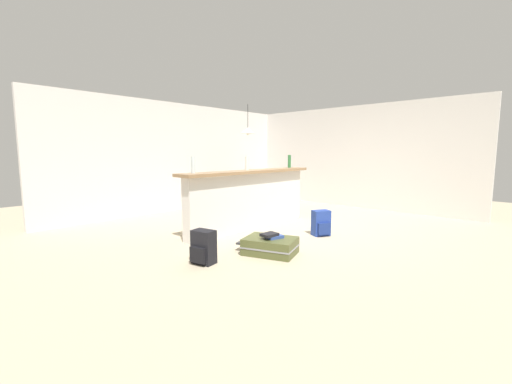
% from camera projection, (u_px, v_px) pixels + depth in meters
% --- Properties ---
extents(ground_plane, '(13.00, 13.00, 0.05)m').
position_uv_depth(ground_plane, '(285.00, 229.00, 5.97)').
color(ground_plane, '#BCAD8E').
extents(wall_back, '(6.60, 0.10, 2.50)m').
position_uv_depth(wall_back, '(184.00, 157.00, 7.86)').
color(wall_back, silver).
rests_on(wall_back, ground_plane).
extents(wall_right, '(0.10, 6.00, 2.50)m').
position_uv_depth(wall_right, '(350.00, 157.00, 8.25)').
color(wall_right, silver).
rests_on(wall_right, ground_plane).
extents(partition_half_wall, '(2.80, 0.20, 1.01)m').
position_uv_depth(partition_half_wall, '(250.00, 201.00, 5.89)').
color(partition_half_wall, silver).
rests_on(partition_half_wall, ground_plane).
extents(bar_countertop, '(2.96, 0.40, 0.05)m').
position_uv_depth(bar_countertop, '(250.00, 172.00, 5.82)').
color(bar_countertop, '#93704C').
rests_on(bar_countertop, partition_half_wall).
extents(bottle_clear, '(0.06, 0.06, 0.25)m').
position_uv_depth(bottle_clear, '(193.00, 165.00, 4.96)').
color(bottle_clear, silver).
rests_on(bottle_clear, bar_countertop).
extents(bottle_white, '(0.07, 0.07, 0.24)m').
position_uv_depth(bottle_white, '(247.00, 163.00, 5.87)').
color(bottle_white, silver).
rests_on(bottle_white, bar_countertop).
extents(bottle_green, '(0.06, 0.06, 0.26)m').
position_uv_depth(bottle_green, '(289.00, 161.00, 6.71)').
color(bottle_green, '#2D6B38').
rests_on(bottle_green, bar_countertop).
extents(dining_table, '(1.10, 0.80, 0.74)m').
position_uv_depth(dining_table, '(248.00, 182.00, 7.94)').
color(dining_table, '#332319').
rests_on(dining_table, ground_plane).
extents(dining_chair_near_partition, '(0.43, 0.43, 0.93)m').
position_uv_depth(dining_chair_near_partition, '(263.00, 189.00, 7.64)').
color(dining_chair_near_partition, '#4C331E').
rests_on(dining_chair_near_partition, ground_plane).
extents(pendant_lamp, '(0.34, 0.34, 0.73)m').
position_uv_depth(pendant_lamp, '(248.00, 130.00, 7.83)').
color(pendant_lamp, black).
extents(suitcase_flat_olive, '(0.69, 0.89, 0.22)m').
position_uv_depth(suitcase_flat_olive, '(270.00, 246.00, 4.44)').
color(suitcase_flat_olive, '#51562D').
rests_on(suitcase_flat_olive, ground_plane).
extents(backpack_blue, '(0.33, 0.32, 0.42)m').
position_uv_depth(backpack_blue, '(321.00, 223.00, 5.41)').
color(backpack_blue, '#233D93').
rests_on(backpack_blue, ground_plane).
extents(backpack_black, '(0.29, 0.31, 0.42)m').
position_uv_depth(backpack_black, '(203.00, 248.00, 4.05)').
color(backpack_black, black).
rests_on(backpack_black, ground_plane).
extents(book_stack, '(0.32, 0.22, 0.08)m').
position_uv_depth(book_stack, '(272.00, 236.00, 4.40)').
color(book_stack, '#334C99').
rests_on(book_stack, suitcase_flat_olive).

